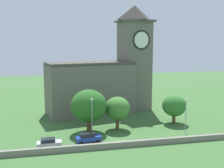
% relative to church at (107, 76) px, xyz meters
% --- Properties ---
extents(ground_plane, '(200.00, 200.00, 0.00)m').
position_rel_church_xyz_m(ground_plane, '(-2.47, -8.69, -9.59)').
color(ground_plane, '#3D6633').
extents(church, '(29.76, 14.75, 28.64)m').
position_rel_church_xyz_m(church, '(0.00, 0.00, 0.00)').
color(church, '#666056').
rests_on(church, ground).
extents(quay_barrier, '(46.42, 0.70, 1.06)m').
position_rel_church_xyz_m(quay_barrier, '(-2.47, -26.36, -9.07)').
color(quay_barrier, gray).
rests_on(quay_barrier, ground).
extents(car_silver, '(4.42, 2.30, 1.74)m').
position_rel_church_xyz_m(car_silver, '(-15.26, -23.77, -8.72)').
color(car_silver, silver).
rests_on(car_silver, ground).
extents(car_blue, '(4.84, 2.56, 1.87)m').
position_rel_church_xyz_m(car_blue, '(-8.12, -22.69, -8.65)').
color(car_blue, '#233D9E').
rests_on(car_blue, ground).
extents(streetlamp_west_mid, '(0.44, 0.44, 7.92)m').
position_rel_church_xyz_m(streetlamp_west_mid, '(-7.08, -20.46, -4.40)').
color(streetlamp_west_mid, '#9EA0A5').
rests_on(streetlamp_west_mid, ground).
extents(streetlamp_central, '(0.44, 0.44, 7.30)m').
position_rel_church_xyz_m(streetlamp_central, '(12.01, -21.80, -4.75)').
color(streetlamp_central, '#9EA0A5').
rests_on(streetlamp_central, ground).
extents(tree_by_tower, '(5.40, 5.40, 7.06)m').
position_rel_church_xyz_m(tree_by_tower, '(-0.90, -15.85, -4.99)').
color(tree_by_tower, brown).
rests_on(tree_by_tower, ground).
extents(tree_riverside_west, '(5.50, 5.50, 6.64)m').
position_rel_church_xyz_m(tree_riverside_west, '(12.94, -14.38, -5.46)').
color(tree_riverside_west, brown).
rests_on(tree_riverside_west, ground).
extents(tree_riverside_east, '(7.41, 7.41, 8.95)m').
position_rel_church_xyz_m(tree_riverside_east, '(-7.15, -16.49, -4.01)').
color(tree_riverside_east, brown).
rests_on(tree_riverside_east, ground).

